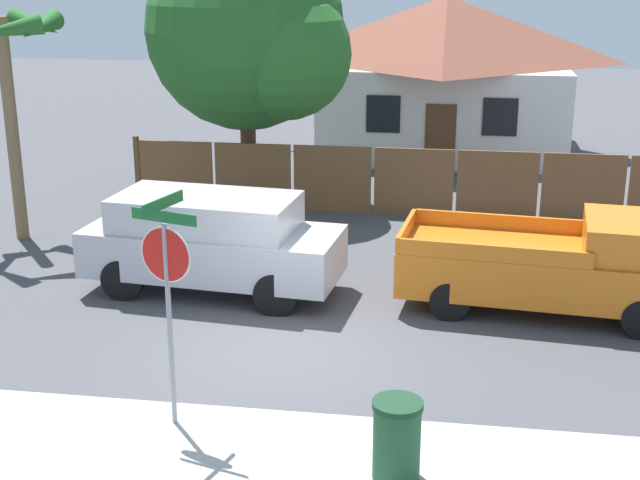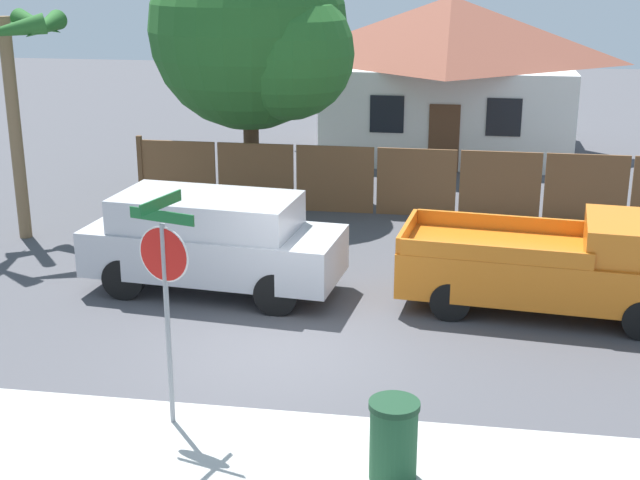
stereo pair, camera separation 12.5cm
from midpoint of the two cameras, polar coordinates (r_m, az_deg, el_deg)
name	(u,v)px [view 1 (the left image)]	position (r m, az deg, el deg)	size (l,w,h in m)	color
ground_plane	(283,350)	(14.59, -2.64, -7.04)	(80.00, 80.00, 0.00)	#47474C
sidewalk_strip	(228,470)	(11.50, -6.21, -14.44)	(36.00, 3.20, 0.01)	#B2B2AD
wooden_fence	(414,182)	(21.91, 5.85, 3.71)	(14.19, 0.12, 1.77)	brown
house	(444,72)	(29.44, 7.84, 10.63)	(8.11, 6.83, 4.92)	white
oak_tree	(254,35)	(22.71, -4.42, 12.96)	(5.25, 5.00, 6.86)	brown
palm_tree	(3,46)	(20.54, -19.79, 11.59)	(2.48, 2.68, 5.00)	brown
red_suv	(211,240)	(16.85, -7.18, 0.00)	(4.95, 2.36, 1.87)	#B7B7BC
orange_pickup	(560,265)	(16.39, 14.87, -1.55)	(5.34, 2.55, 1.79)	orange
stop_sign	(167,273)	(11.76, -10.08, -2.09)	(0.94, 0.85, 3.19)	gray
trash_bin	(397,440)	(11.08, 4.60, -12.61)	(0.62, 0.62, 1.03)	#1E4C2D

